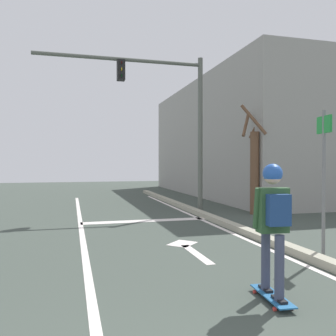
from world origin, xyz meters
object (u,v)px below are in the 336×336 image
traffic_signal_mast (164,102)px  skateboard (272,296)px  skater (273,213)px  roadside_tree (254,166)px  street_sign_post (324,162)px

traffic_signal_mast → skateboard: bearing=-94.7°
skater → traffic_signal_mast: (0.63, 7.62, 2.59)m
skateboard → traffic_signal_mast: size_ratio=0.15×
skateboard → skater: size_ratio=0.52×
traffic_signal_mast → roadside_tree: 3.59m
roadside_tree → skater: bearing=-117.0°
skater → street_sign_post: (1.96, 1.58, 0.61)m
traffic_signal_mast → street_sign_post: traffic_signal_mast is taller
skateboard → roadside_tree: size_ratio=0.23×
traffic_signal_mast → street_sign_post: 6.50m
traffic_signal_mast → roadside_tree: (2.70, -1.10, -2.10)m
skater → roadside_tree: bearing=63.0°
skateboard → roadside_tree: 7.45m
skater → street_sign_post: street_sign_post is taller
street_sign_post → roadside_tree: roadside_tree is taller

